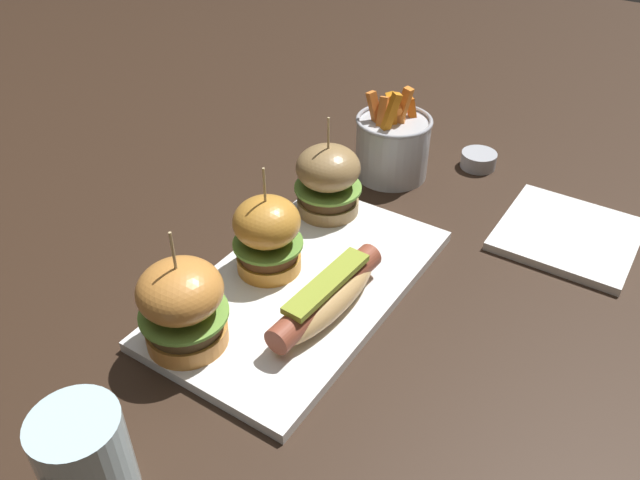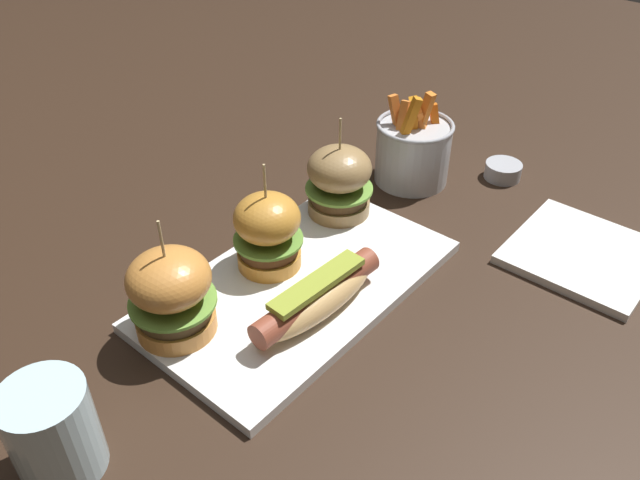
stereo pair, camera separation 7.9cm
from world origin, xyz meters
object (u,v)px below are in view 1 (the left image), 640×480
object	(u,v)px
platter_main	(303,286)
fries_bucket	(392,145)
slider_left	(182,305)
sauce_ramekin	(479,159)
side_plate	(568,235)
water_glass	(86,459)
slider_center	(267,236)
hot_dog	(327,297)
slider_right	(328,180)

from	to	relation	value
platter_main	fries_bucket	size ratio (longest dim) A/B	2.66
slider_left	sauce_ramekin	bearing A→B (deg)	-11.70
platter_main	sauce_ramekin	size ratio (longest dim) A/B	6.94
side_plate	water_glass	world-z (taller)	water_glass
fries_bucket	platter_main	bearing A→B (deg)	-172.26
side_plate	platter_main	bearing A→B (deg)	139.87
fries_bucket	side_plate	xyz separation A→B (m)	(-0.02, -0.29, -0.05)
slider_center	water_glass	distance (m)	0.33
platter_main	hot_dog	bearing A→B (deg)	-118.34
hot_dog	slider_left	size ratio (longest dim) A/B	1.26
water_glass	platter_main	bearing A→B (deg)	0.23
slider_left	sauce_ramekin	size ratio (longest dim) A/B	2.62
hot_dog	water_glass	size ratio (longest dim) A/B	1.87
slider_left	water_glass	world-z (taller)	slider_left
slider_center	sauce_ramekin	xyz separation A→B (m)	(0.41, -0.12, -0.05)
slider_left	slider_right	distance (m)	0.30
fries_bucket	water_glass	world-z (taller)	fries_bucket
platter_main	side_plate	distance (m)	0.38
hot_dog	slider_left	xyz separation A→B (m)	(-0.12, 0.10, 0.03)
slider_left	slider_right	world-z (taller)	slider_left
side_plate	fries_bucket	bearing A→B (deg)	86.22
slider_center	sauce_ramekin	bearing A→B (deg)	-16.03
hot_dog	side_plate	size ratio (longest dim) A/B	1.06
slider_left	sauce_ramekin	world-z (taller)	slider_left
hot_dog	fries_bucket	distance (m)	0.35
slider_center	fries_bucket	bearing A→B (deg)	-1.67
platter_main	side_plate	bearing A→B (deg)	-40.13
platter_main	fries_bucket	bearing A→B (deg)	7.74
slider_left	slider_center	size ratio (longest dim) A/B	1.02
slider_right	side_plate	world-z (taller)	slider_right
water_glass	slider_left	bearing A→B (deg)	16.03
sauce_ramekin	slider_center	bearing A→B (deg)	163.97
slider_left	water_glass	size ratio (longest dim) A/B	1.48
fries_bucket	sauce_ramekin	xyz separation A→B (m)	(0.10, -0.11, -0.04)
platter_main	slider_right	xyz separation A→B (m)	(0.15, 0.06, 0.06)
hot_dog	sauce_ramekin	bearing A→B (deg)	-1.57
hot_dog	sauce_ramekin	world-z (taller)	hot_dog
slider_left	side_plate	xyz separation A→B (m)	(0.44, -0.30, -0.06)
slider_center	slider_right	world-z (taller)	same
hot_dog	sauce_ramekin	distance (m)	0.44
slider_center	side_plate	distance (m)	0.42
platter_main	slider_right	size ratio (longest dim) A/B	2.71
platter_main	slider_center	bearing A→B (deg)	92.07
sauce_ramekin	side_plate	size ratio (longest dim) A/B	0.32
sauce_ramekin	platter_main	bearing A→B (deg)	170.74
hot_dog	side_plate	xyz separation A→B (m)	(0.32, -0.19, -0.03)
water_glass	hot_dog	bearing A→B (deg)	-10.08
hot_dog	slider_right	xyz separation A→B (m)	(0.18, 0.11, 0.03)
sauce_ramekin	hot_dog	bearing A→B (deg)	178.43
platter_main	slider_left	bearing A→B (deg)	161.98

